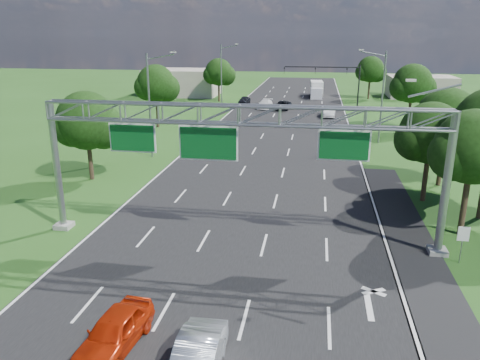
% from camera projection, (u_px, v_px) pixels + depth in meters
% --- Properties ---
extents(ground, '(220.00, 220.00, 0.00)m').
position_uv_depth(ground, '(267.00, 162.00, 44.90)').
color(ground, '#234A16').
rests_on(ground, ground).
extents(road, '(18.00, 180.00, 0.02)m').
position_uv_depth(road, '(267.00, 162.00, 44.90)').
color(road, black).
rests_on(road, ground).
extents(road_flare, '(3.00, 30.00, 0.02)m').
position_uv_depth(road_flare, '(407.00, 237.00, 28.26)').
color(road_flare, black).
rests_on(road_flare, ground).
extents(sign_gantry, '(23.50, 1.00, 9.56)m').
position_uv_depth(sign_gantry, '(240.00, 126.00, 25.83)').
color(sign_gantry, gray).
rests_on(sign_gantry, ground).
extents(regulatory_sign, '(0.60, 0.08, 2.10)m').
position_uv_depth(regulatory_sign, '(463.00, 237.00, 24.63)').
color(regulatory_sign, gray).
rests_on(regulatory_sign, ground).
extents(traffic_signal, '(12.21, 0.24, 7.00)m').
position_uv_depth(traffic_signal, '(337.00, 76.00, 75.15)').
color(traffic_signal, black).
rests_on(traffic_signal, ground).
extents(streetlight_l_near, '(2.97, 0.22, 10.16)m').
position_uv_depth(streetlight_l_near, '(151.00, 101.00, 44.96)').
color(streetlight_l_near, gray).
rests_on(streetlight_l_near, ground).
extents(streetlight_l_far, '(2.97, 0.22, 10.16)m').
position_uv_depth(streetlight_l_far, '(222.00, 72.00, 77.91)').
color(streetlight_l_far, gray).
rests_on(streetlight_l_far, ground).
extents(streetlight_r_mid, '(2.97, 0.22, 10.16)m').
position_uv_depth(streetlight_r_mid, '(381.00, 93.00, 50.90)').
color(streetlight_r_mid, gray).
rests_on(streetlight_r_mid, ground).
extents(tree_cluster_right, '(9.91, 14.60, 8.68)m').
position_uv_depth(tree_cluster_right, '(474.00, 136.00, 30.85)').
color(tree_cluster_right, '#2D2116').
rests_on(tree_cluster_right, ground).
extents(tree_verge_la, '(5.76, 4.80, 7.40)m').
position_uv_depth(tree_verge_la, '(88.00, 123.00, 38.11)').
color(tree_verge_la, '#2D2116').
rests_on(tree_verge_la, ground).
extents(tree_verge_lb, '(5.76, 4.80, 8.06)m').
position_uv_depth(tree_verge_lb, '(157.00, 85.00, 59.88)').
color(tree_verge_lb, '#2D2116').
rests_on(tree_verge_lb, ground).
extents(tree_verge_lc, '(5.76, 4.80, 7.62)m').
position_uv_depth(tree_verge_lc, '(219.00, 73.00, 83.09)').
color(tree_verge_lc, '#2D2116').
rests_on(tree_verge_lc, ground).
extents(tree_verge_rd, '(5.76, 4.80, 8.28)m').
position_uv_depth(tree_verge_rd, '(413.00, 85.00, 57.72)').
color(tree_verge_rd, '#2D2116').
rests_on(tree_verge_rd, ground).
extents(tree_verge_re, '(5.76, 4.80, 7.84)m').
position_uv_depth(tree_verge_re, '(371.00, 71.00, 86.40)').
color(tree_verge_re, '#2D2116').
rests_on(tree_verge_re, ground).
extents(building_left, '(14.00, 10.00, 5.00)m').
position_uv_depth(building_left, '(183.00, 82.00, 92.72)').
color(building_left, '#A5988A').
rests_on(building_left, ground).
extents(building_right, '(12.00, 9.00, 4.00)m').
position_uv_depth(building_right, '(421.00, 87.00, 89.57)').
color(building_right, '#A5988A').
rests_on(building_right, ground).
extents(red_coupe, '(2.15, 4.44, 1.46)m').
position_uv_depth(red_coupe, '(115.00, 331.00, 18.13)').
color(red_coupe, red).
rests_on(red_coupe, ground).
extents(car_queue_a, '(2.45, 4.97, 1.39)m').
position_uv_depth(car_queue_a, '(265.00, 104.00, 76.40)').
color(car_queue_a, white).
rests_on(car_queue_a, ground).
extents(car_queue_b, '(2.78, 5.09, 1.35)m').
position_uv_depth(car_queue_b, '(283.00, 105.00, 75.37)').
color(car_queue_b, black).
rests_on(car_queue_b, ground).
extents(car_queue_c, '(1.89, 3.96, 1.31)m').
position_uv_depth(car_queue_c, '(244.00, 100.00, 81.44)').
color(car_queue_c, black).
rests_on(car_queue_c, ground).
extents(car_queue_d, '(1.86, 4.72, 1.53)m').
position_uv_depth(car_queue_d, '(330.00, 112.00, 68.85)').
color(car_queue_d, silver).
rests_on(car_queue_d, ground).
extents(box_truck, '(2.55, 7.83, 2.93)m').
position_uv_depth(box_truck, '(317.00, 90.00, 90.15)').
color(box_truck, silver).
rests_on(box_truck, ground).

